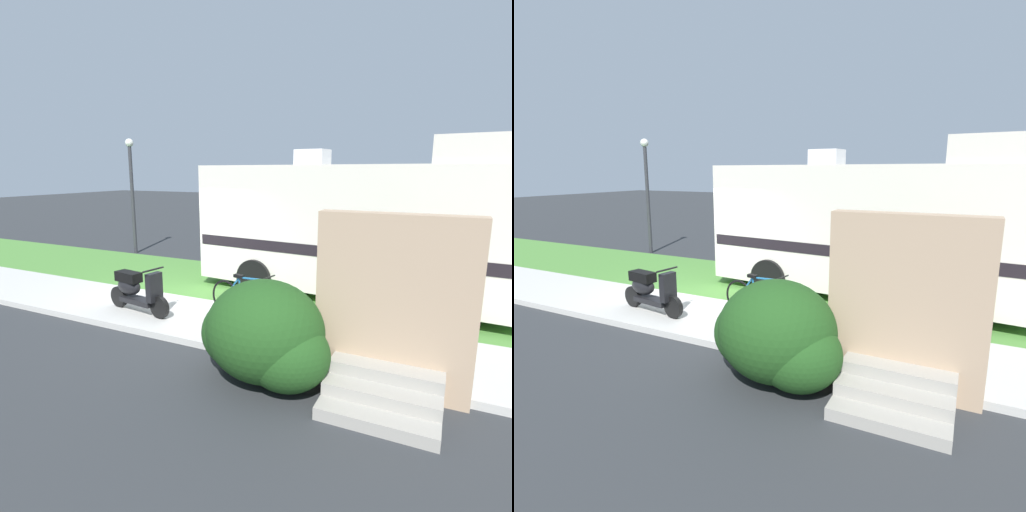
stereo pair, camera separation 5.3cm
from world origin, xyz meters
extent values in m
plane|color=#2D3033|center=(0.00, 0.00, 0.00)|extent=(80.00, 80.00, 0.00)
cube|color=beige|center=(0.00, -1.20, 0.06)|extent=(24.00, 2.00, 0.12)
cube|color=#4C8438|center=(0.00, 1.50, 0.04)|extent=(24.00, 3.40, 0.08)
cube|color=silver|center=(3.45, 1.78, 1.67)|extent=(7.21, 2.99, 2.74)
cube|color=silver|center=(6.05, 1.55, 3.29)|extent=(1.99, 2.40, 0.50)
cube|color=black|center=(3.45, 1.78, 1.26)|extent=(7.07, 3.00, 0.24)
cube|color=silver|center=(2.40, 1.88, 3.22)|extent=(0.75, 0.66, 0.36)
cylinder|color=black|center=(5.72, 2.71, 0.45)|extent=(0.92, 0.36, 0.90)
cylinder|color=black|center=(5.52, 0.46, 0.45)|extent=(0.92, 0.36, 0.90)
cylinder|color=black|center=(1.63, 3.08, 0.45)|extent=(0.92, 0.36, 0.90)
cylinder|color=black|center=(1.43, 0.83, 0.45)|extent=(0.92, 0.36, 0.90)
cylinder|color=black|center=(0.54, -1.58, 0.34)|extent=(0.45, 0.16, 0.44)
cylinder|color=black|center=(-0.66, -1.40, 0.34)|extent=(0.45, 0.16, 0.44)
cube|color=black|center=(-0.06, -1.49, 0.36)|extent=(0.88, 0.40, 0.10)
cube|color=black|center=(-0.32, -1.45, 0.82)|extent=(0.59, 0.34, 0.20)
ellipsoid|color=black|center=(-0.32, -1.45, 0.62)|extent=(0.64, 0.38, 0.36)
cube|color=black|center=(0.42, -1.56, 0.72)|extent=(0.19, 0.34, 0.56)
cylinder|color=black|center=(0.42, -1.56, 1.07)|extent=(0.11, 0.50, 0.04)
sphere|color=white|center=(0.42, -1.56, 0.90)|extent=(0.12, 0.12, 0.12)
torus|color=black|center=(2.61, -0.98, 0.46)|extent=(0.68, 0.16, 0.68)
torus|color=black|center=(1.55, -0.79, 0.46)|extent=(0.68, 0.16, 0.68)
cylinder|color=#1E6699|center=(2.24, -0.91, 0.63)|extent=(0.61, 0.15, 0.68)
cylinder|color=#1E6699|center=(1.92, -0.86, 0.61)|extent=(0.11, 0.05, 0.61)
cylinder|color=#1E6699|center=(2.21, -0.91, 0.94)|extent=(0.65, 0.15, 0.09)
cylinder|color=#1E6699|center=(1.75, -0.82, 0.38)|extent=(0.42, 0.11, 0.19)
cylinder|color=#1E6699|center=(1.72, -0.82, 0.69)|extent=(0.37, 0.10, 0.47)
cylinder|color=#1E6699|center=(2.57, -0.98, 0.71)|extent=(0.13, 0.06, 0.51)
cube|color=black|center=(1.89, -0.85, 0.94)|extent=(0.21, 0.13, 0.06)
cylinder|color=black|center=(2.53, -0.97, 1.00)|extent=(0.12, 0.52, 0.03)
cube|color=silver|center=(3.15, 6.18, 1.03)|extent=(2.56, 2.12, 1.50)
cube|color=black|center=(3.15, 6.18, 1.48)|extent=(2.43, 2.14, 0.44)
cube|color=silver|center=(5.96, 6.13, 0.62)|extent=(3.12, 2.13, 0.67)
cylinder|color=black|center=(2.94, 5.19, 0.38)|extent=(0.76, 0.25, 0.76)
cylinder|color=black|center=(2.98, 7.18, 0.38)|extent=(0.76, 0.25, 0.76)
cylinder|color=black|center=(6.30, 5.13, 0.38)|extent=(0.76, 0.25, 0.76)
cylinder|color=black|center=(6.34, 7.12, 0.38)|extent=(0.76, 0.25, 0.76)
cube|color=maroon|center=(4.35, 9.29, 1.06)|extent=(2.60, 2.15, 1.56)
cube|color=black|center=(4.35, 9.29, 1.54)|extent=(2.48, 2.16, 0.44)
cube|color=maroon|center=(1.53, 9.21, 0.64)|extent=(3.17, 2.16, 0.73)
cylinder|color=black|center=(4.52, 10.29, 0.38)|extent=(0.77, 0.26, 0.76)
cylinder|color=black|center=(4.58, 8.30, 0.38)|extent=(0.77, 0.26, 0.76)
cylinder|color=black|center=(1.13, 10.20, 0.38)|extent=(0.77, 0.26, 0.76)
cylinder|color=black|center=(1.19, 8.20, 0.38)|extent=(0.77, 0.26, 0.76)
cube|color=#9E998E|center=(4.88, -2.80, 0.08)|extent=(1.40, 0.96, 0.16)
cube|color=#9E998E|center=(4.88, -2.64, 0.24)|extent=(1.40, 0.64, 0.16)
cube|color=#9E998E|center=(4.88, -2.48, 0.40)|extent=(1.40, 0.32, 0.16)
cube|color=tan|center=(4.88, -2.17, 1.20)|extent=(2.00, 0.30, 2.40)
ellipsoid|color=#1E4719|center=(3.28, -2.70, 0.76)|extent=(1.68, 1.51, 1.43)
ellipsoid|color=#1E4719|center=(2.86, -2.53, 0.59)|extent=(1.26, 1.13, 1.07)
ellipsoid|color=#1E4719|center=(3.66, -2.83, 0.55)|extent=(1.18, 1.06, 1.00)
cylinder|color=#B2B2B7|center=(4.44, -1.73, 0.21)|extent=(0.07, 0.07, 0.19)
cylinder|color=#B2B2B7|center=(4.44, -1.73, 0.33)|extent=(0.03, 0.03, 0.04)
cylinder|color=black|center=(4.44, -1.73, 0.35)|extent=(0.04, 0.04, 0.01)
cylinder|color=#333338|center=(-4.73, 3.60, 1.87)|extent=(0.12, 0.12, 3.74)
sphere|color=silver|center=(-4.73, 3.60, 3.86)|extent=(0.28, 0.28, 0.28)
camera|label=1|loc=(5.47, -7.50, 2.92)|focal=28.58mm
camera|label=2|loc=(5.52, -7.48, 2.92)|focal=28.58mm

